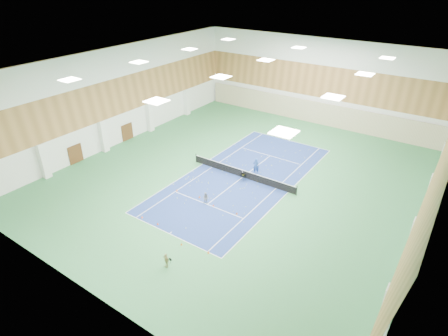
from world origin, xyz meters
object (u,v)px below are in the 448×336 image
at_px(tennis_net, 242,173).
at_px(coach, 256,166).
at_px(ball_cart, 243,177).
at_px(child_court, 206,198).
at_px(child_apron, 166,260).

relative_size(tennis_net, coach, 6.80).
height_order(coach, ball_cart, coach).
distance_m(tennis_net, child_court, 6.34).
bearing_deg(child_apron, ball_cart, 105.65).
xyz_separation_m(child_apron, ball_cart, (-2.09, 14.38, -0.21)).
bearing_deg(coach, child_apron, 76.42).
distance_m(tennis_net, child_apron, 15.19).
relative_size(child_court, child_apron, 0.98).
xyz_separation_m(tennis_net, coach, (0.74, 1.62, 0.39)).
bearing_deg(ball_cart, coach, 79.77).
distance_m(tennis_net, ball_cart, 0.74).
xyz_separation_m(tennis_net, ball_cart, (0.41, -0.60, -0.14)).
distance_m(child_court, child_apron, 9.06).
distance_m(tennis_net, coach, 1.82).
relative_size(child_apron, ball_cart, 1.50).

